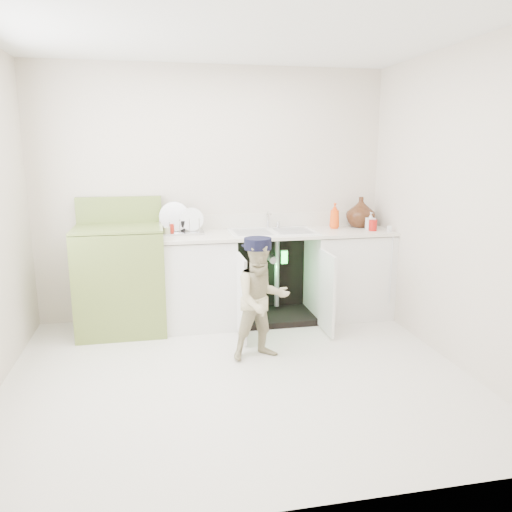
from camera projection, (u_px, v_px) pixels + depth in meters
The scene contains 5 objects.
ground at pixel (238, 375), 3.85m from camera, with size 3.50×3.50×0.00m, color beige.
room_shell at pixel (237, 214), 3.58m from camera, with size 6.00×5.50×1.26m.
counter_run at pixel (275, 274), 5.02m from camera, with size 2.44×1.02×1.21m.
avocado_stove at pixel (121, 278), 4.69m from camera, with size 0.81×0.65×1.25m.
repair_worker at pixel (262, 299), 4.07m from camera, with size 0.65×0.80×1.01m.
Camera 1 is at (-0.57, -3.52, 1.72)m, focal length 35.00 mm.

